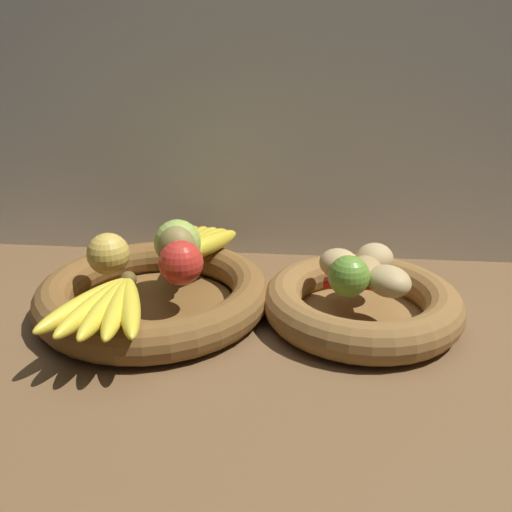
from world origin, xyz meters
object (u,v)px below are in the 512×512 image
lime_near (349,276)px  potato_back (374,259)px  pear_brown (177,249)px  banana_bunch_back (197,243)px  apple_golden_left (108,254)px  potato_small (388,281)px  chili_pepper (362,287)px  fruit_bowl_right (361,303)px  potato_large (364,271)px  banana_bunch_front (107,305)px  apple_green_back (178,243)px  apple_red_right (180,264)px  fruit_bowl_left (155,294)px  potato_oblong (339,263)px

lime_near → potato_back: bearing=61.0°
pear_brown → banana_bunch_back: (1.48, 8.24, -2.06)cm
apple_golden_left → potato_small: apple_golden_left is taller
potato_small → chili_pepper: (-3.54, 0.37, -1.24)cm
fruit_bowl_right → potato_large: (0.00, -0.00, 5.29)cm
banana_bunch_back → chili_pepper: 30.24cm
pear_brown → banana_bunch_front: (-5.72, -15.43, -2.32)cm
potato_large → potato_small: size_ratio=1.02×
banana_bunch_back → apple_green_back: bearing=-108.8°
apple_red_right → apple_green_back: 7.93cm
fruit_bowl_left → potato_back: 34.93cm
fruit_bowl_left → banana_bunch_back: bearing=65.9°
pear_brown → banana_bunch_front: pear_brown is taller
apple_red_right → apple_golden_left: 12.44cm
potato_oblong → lime_near: lime_near is taller
pear_brown → banana_bunch_back: 8.63cm
potato_large → lime_near: (-2.54, -3.81, 0.80)cm
potato_small → lime_near: (-5.68, -0.66, 0.82)cm
apple_golden_left → potato_small: 42.51cm
apple_green_back → lime_near: 28.26cm
pear_brown → lime_near: size_ratio=1.24×
apple_red_right → lime_near: (24.58, -1.23, -0.39)cm
potato_small → potato_back: size_ratio=1.11×
banana_bunch_back → chili_pepper: bearing=-26.7°
potato_oblong → potato_small: (6.68, -5.89, -0.03)cm
potato_small → chili_pepper: potato_small is taller
banana_bunch_back → lime_near: bearing=-30.5°
potato_back → chili_pepper: 7.64cm
potato_small → potato_back: bearing=99.0°
chili_pepper → potato_oblong: bearing=129.2°
apple_red_right → banana_bunch_front: bearing=-126.1°
potato_oblong → potato_large: same height
fruit_bowl_right → fruit_bowl_left: bearing=180.0°
banana_bunch_front → lime_near: bearing=15.8°
pear_brown → lime_near: pear_brown is taller
potato_large → lime_near: size_ratio=1.20×
apple_red_right → fruit_bowl_right: bearing=5.4°
potato_oblong → potato_back: potato_back is taller
fruit_bowl_right → potato_large: bearing=-10.6°
pear_brown → chili_pepper: 29.11cm
potato_large → lime_near: 4.64cm
fruit_bowl_left → apple_green_back: apple_green_back is taller
potato_oblong → potato_large: bearing=-37.9°
banana_bunch_front → apple_red_right: bearing=53.9°
fruit_bowl_left → potato_large: size_ratio=5.12×
fruit_bowl_left → potato_back: (34.21, 4.32, 5.61)cm
pear_brown → potato_back: (30.85, 1.75, -1.20)cm
fruit_bowl_right → lime_near: size_ratio=5.05×
apple_golden_left → potato_small: (42.36, -3.47, -1.14)cm
banana_bunch_back → potato_back: size_ratio=2.66×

